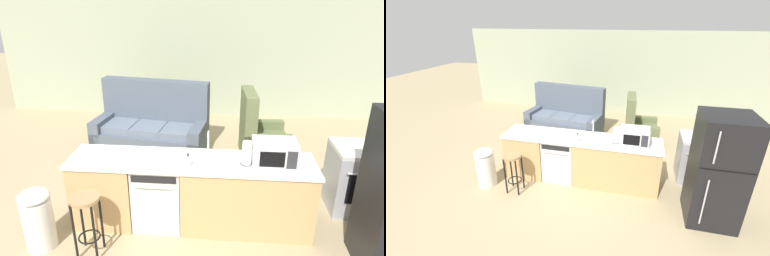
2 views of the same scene
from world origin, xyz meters
TOP-DOWN VIEW (x-y plane):
  - ground_plane at (0.00, 0.00)m, footprint 24.00×24.00m
  - wall_back at (0.30, 4.20)m, footprint 10.00×0.06m
  - kitchen_counter at (0.24, 0.00)m, footprint 2.94×0.66m
  - dishwasher at (-0.25, -0.00)m, footprint 0.58×0.61m
  - stove_range at (2.35, 0.55)m, footprint 0.76×0.68m
  - microwave at (1.11, -0.00)m, footprint 0.50×0.37m
  - sink_faucet at (0.35, 0.19)m, footprint 0.07×0.18m
  - paper_towel_roll at (0.80, -0.05)m, footprint 0.14×0.14m
  - soap_bottle at (0.13, -0.19)m, footprint 0.06×0.06m
  - kettle at (2.52, 0.68)m, footprint 0.21×0.17m
  - bar_stool at (-0.92, -0.65)m, footprint 0.32×0.32m
  - trash_bin at (-1.53, -0.58)m, footprint 0.35×0.35m
  - couch at (-0.76, 2.14)m, footprint 2.11×1.19m
  - armchair at (1.16, 2.00)m, footprint 0.85×0.90m

SIDE VIEW (x-z plane):
  - ground_plane at x=0.00m, z-range 0.00..0.00m
  - armchair at x=1.16m, z-range -0.25..0.95m
  - trash_bin at x=-1.53m, z-range 0.01..0.75m
  - couch at x=-0.76m, z-range -0.24..1.03m
  - kitchen_counter at x=0.24m, z-range -0.03..0.87m
  - dishwasher at x=-0.25m, z-range 0.00..0.84m
  - stove_range at x=2.35m, z-range 0.00..0.90m
  - bar_stool at x=-0.92m, z-range 0.17..0.91m
  - soap_bottle at x=0.13m, z-range 0.88..1.06m
  - kettle at x=2.52m, z-range 0.89..1.08m
  - sink_faucet at x=0.35m, z-range 0.88..1.18m
  - paper_towel_roll at x=0.80m, z-range 0.90..1.18m
  - microwave at x=1.11m, z-range 0.90..1.18m
  - wall_back at x=0.30m, z-range 0.00..2.60m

